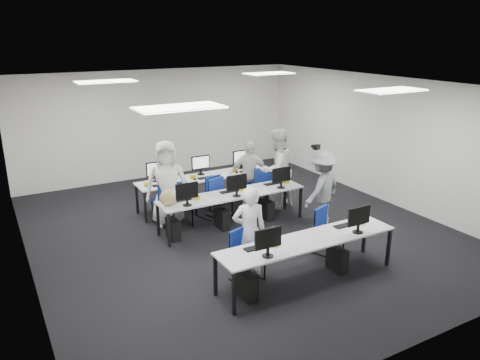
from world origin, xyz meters
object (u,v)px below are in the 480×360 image
desk_front (308,242)px  chair_0 (247,265)px  chair_1 (328,239)px  chair_2 (181,212)px  student_2 (167,184)px  student_0 (249,231)px  chair_4 (254,198)px  student_1 (276,169)px  chair_6 (210,204)px  desk_mid (233,196)px  chair_5 (165,209)px  chair_7 (262,193)px  photographer (322,189)px  chair_3 (219,204)px  student_3 (249,174)px

desk_front → chair_0: 1.08m
chair_1 → chair_2: bearing=105.0°
chair_0 → student_2: (-0.27, 2.87, 0.64)m
chair_2 → student_0: 2.64m
chair_4 → student_1: (0.48, -0.17, 0.68)m
chair_1 → chair_4: (-0.01, 2.64, -0.01)m
chair_4 → student_0: student_0 is taller
chair_0 → chair_6: size_ratio=0.94×
chair_2 → student_2: bearing=165.2°
student_1 → student_0: bearing=38.6°
desk_front → chair_1: bearing=32.9°
desk_mid → chair_4: bearing=35.1°
desk_mid → student_2: student_2 is taller
chair_5 → student_1: student_1 is taller
chair_7 → photographer: 1.80m
chair_6 → chair_7: size_ratio=0.96×
chair_7 → chair_2: bearing=-157.3°
chair_3 → chair_4: bearing=-15.0°
desk_mid → photographer: size_ratio=1.95×
chair_4 → photographer: bearing=-80.7°
chair_0 → chair_6: chair_6 is taller
chair_0 → student_1: size_ratio=0.47×
chair_5 → chair_6: chair_6 is taller
chair_4 → photographer: size_ratio=0.50×
desk_mid → student_3: 1.24m
desk_front → chair_6: bearing=92.9°
desk_mid → chair_3: size_ratio=3.58×
chair_0 → student_3: (1.78, 2.97, 0.51)m
chair_0 → chair_4: 3.32m
chair_2 → chair_5: bearing=138.7°
student_0 → chair_1: bearing=-163.8°
desk_front → chair_2: 3.40m
desk_mid → chair_2: bearing=145.0°
chair_1 → chair_5: size_ratio=0.94×
desk_front → student_3: student_3 is taller
chair_6 → photographer: bearing=-59.1°
desk_mid → chair_7: chair_7 is taller
chair_2 → chair_5: chair_5 is taller
chair_4 → student_2: 2.20m
chair_6 → chair_7: (1.38, 0.03, 0.01)m
chair_0 → chair_6: bearing=56.8°
chair_6 → desk_mid: bearing=-93.8°
chair_1 → student_1: 2.61m
chair_1 → chair_0: bearing=163.9°
student_3 → chair_5: bearing=-160.7°
chair_0 → chair_1: chair_0 is taller
chair_4 → chair_5: size_ratio=0.89×
photographer → chair_3: bearing=-62.9°
desk_mid → student_0: 2.07m
desk_front → chair_1: chair_1 is taller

